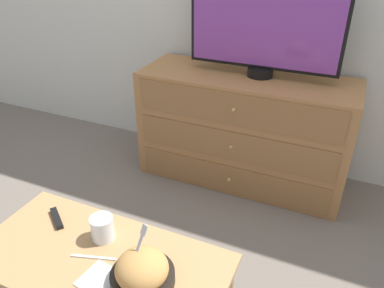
% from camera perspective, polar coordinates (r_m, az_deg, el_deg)
% --- Properties ---
extents(ground_plane, '(12.00, 12.00, 0.00)m').
position_cam_1_polar(ground_plane, '(2.93, 7.61, -1.68)').
color(ground_plane, '#70665B').
extents(dresser, '(1.35, 0.50, 0.74)m').
position_cam_1_polar(dresser, '(2.51, 7.80, 2.20)').
color(dresser, '#9E6B3D').
rests_on(dresser, ground_plane).
extents(tv, '(0.91, 0.16, 0.68)m').
position_cam_1_polar(tv, '(2.29, 11.14, 18.41)').
color(tv, black).
rests_on(tv, dresser).
extents(coffee_table, '(0.93, 0.45, 0.50)m').
position_cam_1_polar(coffee_table, '(1.50, -13.63, -18.79)').
color(coffee_table, tan).
rests_on(coffee_table, ground_plane).
extents(takeout_bowl, '(0.22, 0.22, 0.20)m').
position_cam_1_polar(takeout_bowl, '(1.31, -7.60, -18.71)').
color(takeout_bowl, black).
rests_on(takeout_bowl, coffee_table).
extents(drink_cup, '(0.09, 0.09, 0.10)m').
position_cam_1_polar(drink_cup, '(1.49, -13.48, -12.52)').
color(drink_cup, white).
rests_on(drink_cup, coffee_table).
extents(napkin, '(0.14, 0.14, 0.00)m').
position_cam_1_polar(napkin, '(1.37, -13.87, -19.38)').
color(napkin, white).
rests_on(napkin, coffee_table).
extents(knife, '(0.16, 0.06, 0.00)m').
position_cam_1_polar(knife, '(1.45, -14.82, -16.35)').
color(knife, silver).
rests_on(knife, coffee_table).
extents(remote_control, '(0.12, 0.10, 0.02)m').
position_cam_1_polar(remote_control, '(1.64, -19.92, -10.58)').
color(remote_control, black).
rests_on(remote_control, coffee_table).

